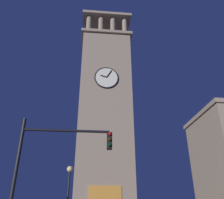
{
  "coord_description": "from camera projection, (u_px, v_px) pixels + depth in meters",
  "views": [
    {
      "loc": [
        3.41,
        23.51,
        1.51
      ],
      "look_at": [
        0.79,
        -3.82,
        14.89
      ],
      "focal_mm": 37.81,
      "sensor_mm": 36.0,
      "label": 1
    }
  ],
  "objects": [
    {
      "name": "clocktower",
      "position": [
        104.0,
        118.0,
        29.27
      ],
      "size": [
        6.77,
        6.91,
        30.16
      ],
      "color": "gray",
      "rests_on": "ground_plane"
    },
    {
      "name": "street_lamp",
      "position": [
        69.0,
        186.0,
        16.64
      ],
      "size": [
        0.44,
        0.44,
        4.68
      ],
      "color": "black",
      "rests_on": "ground_plane"
    },
    {
      "name": "traffic_signal_mid",
      "position": [
        51.0,
        159.0,
        10.02
      ],
      "size": [
        4.05,
        0.41,
        5.41
      ],
      "color": "black",
      "rests_on": "ground_plane"
    }
  ]
}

